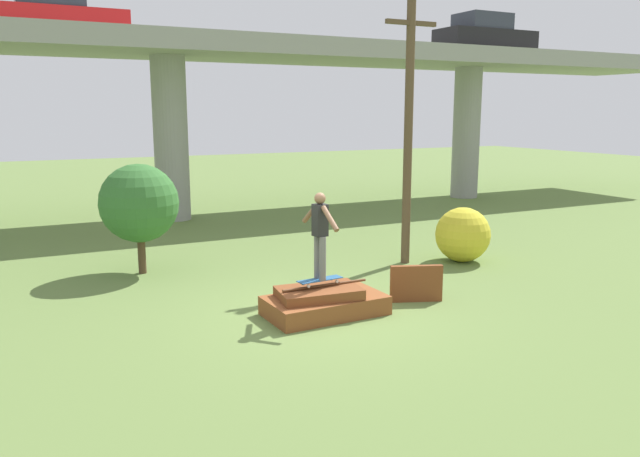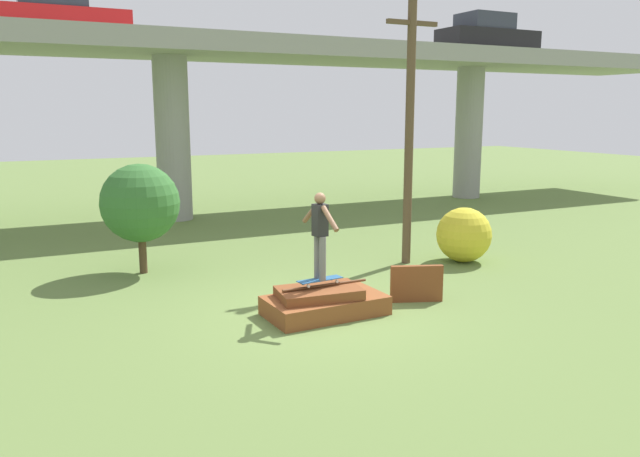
{
  "view_description": "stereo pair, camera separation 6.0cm",
  "coord_description": "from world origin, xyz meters",
  "px_view_note": "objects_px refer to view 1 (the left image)",
  "views": [
    {
      "loc": [
        -4.8,
        -9.37,
        3.54
      ],
      "look_at": [
        -0.08,
        0.04,
        1.55
      ],
      "focal_mm": 35.0,
      "sensor_mm": 36.0,
      "label": 1
    },
    {
      "loc": [
        -4.75,
        -9.4,
        3.54
      ],
      "look_at": [
        -0.08,
        0.04,
        1.55
      ],
      "focal_mm": 35.0,
      "sensor_mm": 36.0,
      "label": 2
    }
  ],
  "objects_px": {
    "car_on_overpass_left": "(485,36)",
    "tree_behind_left": "(139,203)",
    "bush_yellow_flowering": "(463,235)",
    "utility_pole": "(408,128)",
    "skater": "(320,230)",
    "car_on_overpass_mid": "(56,14)",
    "skateboard": "(320,280)"
  },
  "relations": [
    {
      "from": "skateboard",
      "to": "bush_yellow_flowering",
      "type": "xyz_separation_m",
      "value": [
        4.8,
        2.01,
        0.02
      ]
    },
    {
      "from": "skateboard",
      "to": "car_on_overpass_mid",
      "type": "distance_m",
      "value": 13.29
    },
    {
      "from": "car_on_overpass_mid",
      "to": "tree_behind_left",
      "type": "xyz_separation_m",
      "value": [
        0.81,
        -7.28,
        -4.81
      ]
    },
    {
      "from": "skater",
      "to": "skateboard",
      "type": "bearing_deg",
      "value": -56.31
    },
    {
      "from": "tree_behind_left",
      "to": "bush_yellow_flowering",
      "type": "relative_size",
      "value": 1.86
    },
    {
      "from": "car_on_overpass_mid",
      "to": "utility_pole",
      "type": "height_order",
      "value": "car_on_overpass_mid"
    },
    {
      "from": "skater",
      "to": "bush_yellow_flowering",
      "type": "height_order",
      "value": "skater"
    },
    {
      "from": "bush_yellow_flowering",
      "to": "skater",
      "type": "bearing_deg",
      "value": -157.29
    },
    {
      "from": "skater",
      "to": "car_on_overpass_left",
      "type": "relative_size",
      "value": 0.37
    },
    {
      "from": "car_on_overpass_left",
      "to": "tree_behind_left",
      "type": "distance_m",
      "value": 16.89
    },
    {
      "from": "skateboard",
      "to": "utility_pole",
      "type": "distance_m",
      "value": 5.0
    },
    {
      "from": "car_on_overpass_left",
      "to": "car_on_overpass_mid",
      "type": "xyz_separation_m",
      "value": [
        -15.7,
        0.96,
        -0.07
      ]
    },
    {
      "from": "utility_pole",
      "to": "skater",
      "type": "bearing_deg",
      "value": -144.45
    },
    {
      "from": "bush_yellow_flowering",
      "to": "car_on_overpass_mid",
      "type": "bearing_deg",
      "value": 129.31
    },
    {
      "from": "tree_behind_left",
      "to": "bush_yellow_flowering",
      "type": "distance_m",
      "value": 7.45
    },
    {
      "from": "skater",
      "to": "utility_pole",
      "type": "height_order",
      "value": "utility_pole"
    },
    {
      "from": "skateboard",
      "to": "bush_yellow_flowering",
      "type": "height_order",
      "value": "bush_yellow_flowering"
    },
    {
      "from": "skater",
      "to": "bush_yellow_flowering",
      "type": "xyz_separation_m",
      "value": [
        4.8,
        2.01,
        -0.87
      ]
    },
    {
      "from": "skateboard",
      "to": "skater",
      "type": "relative_size",
      "value": 0.56
    },
    {
      "from": "car_on_overpass_mid",
      "to": "bush_yellow_flowering",
      "type": "distance_m",
      "value": 13.64
    },
    {
      "from": "skater",
      "to": "tree_behind_left",
      "type": "bearing_deg",
      "value": 117.4
    },
    {
      "from": "tree_behind_left",
      "to": "utility_pole",
      "type": "bearing_deg",
      "value": -17.41
    },
    {
      "from": "skater",
      "to": "bush_yellow_flowering",
      "type": "bearing_deg",
      "value": 22.71
    },
    {
      "from": "skater",
      "to": "car_on_overpass_mid",
      "type": "bearing_deg",
      "value": 104.73
    },
    {
      "from": "skater",
      "to": "car_on_overpass_mid",
      "type": "xyz_separation_m",
      "value": [
        -3.05,
        11.59,
        4.86
      ]
    },
    {
      "from": "utility_pole",
      "to": "bush_yellow_flowering",
      "type": "height_order",
      "value": "utility_pole"
    },
    {
      "from": "utility_pole",
      "to": "bush_yellow_flowering",
      "type": "distance_m",
      "value": 2.85
    },
    {
      "from": "skateboard",
      "to": "skater",
      "type": "height_order",
      "value": "skater"
    },
    {
      "from": "skateboard",
      "to": "tree_behind_left",
      "type": "relative_size",
      "value": 0.35
    },
    {
      "from": "car_on_overpass_mid",
      "to": "bush_yellow_flowering",
      "type": "bearing_deg",
      "value": -50.69
    },
    {
      "from": "car_on_overpass_left",
      "to": "bush_yellow_flowering",
      "type": "height_order",
      "value": "car_on_overpass_left"
    },
    {
      "from": "car_on_overpass_left",
      "to": "car_on_overpass_mid",
      "type": "relative_size",
      "value": 1.04
    }
  ]
}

